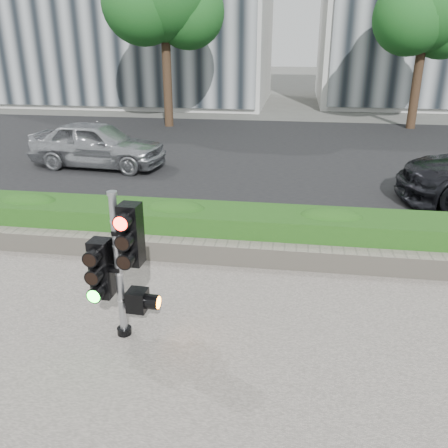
% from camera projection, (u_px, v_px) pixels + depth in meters
% --- Properties ---
extents(ground, '(120.00, 120.00, 0.00)m').
position_uv_depth(ground, '(220.00, 329.00, 6.12)').
color(ground, '#51514C').
rests_on(ground, ground).
extents(road, '(60.00, 13.00, 0.02)m').
position_uv_depth(road, '(269.00, 154.00, 15.32)').
color(road, black).
rests_on(road, ground).
extents(curb, '(60.00, 0.25, 0.12)m').
position_uv_depth(curb, '(246.00, 232.00, 9.00)').
color(curb, gray).
rests_on(curb, ground).
extents(stone_wall, '(12.00, 0.32, 0.34)m').
position_uv_depth(stone_wall, '(238.00, 253.00, 7.80)').
color(stone_wall, gray).
rests_on(stone_wall, sidewalk).
extents(hedge, '(12.00, 1.00, 0.68)m').
position_uv_depth(hedge, '(243.00, 229.00, 8.33)').
color(hedge, '#3E7F27').
rests_on(hedge, sidewalk).
extents(tree_right, '(4.10, 3.58, 6.53)m').
position_uv_depth(tree_right, '(426.00, 10.00, 18.02)').
color(tree_right, black).
rests_on(tree_right, ground).
extents(traffic_signal, '(0.66, 0.49, 1.88)m').
position_uv_depth(traffic_signal, '(121.00, 259.00, 5.61)').
color(traffic_signal, black).
rests_on(traffic_signal, sidewalk).
extents(car_silver, '(3.98, 1.89, 1.31)m').
position_uv_depth(car_silver, '(98.00, 144.00, 13.49)').
color(car_silver, '#A1A3A8').
rests_on(car_silver, road).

